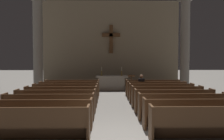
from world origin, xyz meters
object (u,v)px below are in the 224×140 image
Objects in this scene: pew_left_row_6 at (66,93)px; column_left_second at (38,46)px; column_right_second at (185,46)px; pew_left_row_4 at (56,101)px; candlestick_left at (102,73)px; pew_right_row_3 at (183,106)px; lectern at (131,84)px; pew_left_row_7 at (69,90)px; lone_worshipper at (141,86)px; pew_left_row_3 at (49,107)px; pew_left_row_8 at (72,88)px; pew_right_row_4 at (174,100)px; pew_right_row_2 at (194,113)px; altar at (112,82)px; pew_right_row_6 at (161,93)px; candlestick_right at (122,73)px; pew_left_row_5 at (61,97)px; pew_right_row_7 at (156,90)px; pew_right_row_5 at (167,96)px; pew_right_row_8 at (152,87)px; pew_left_row_2 at (40,114)px; pew_right_row_1 at (210,123)px.

column_left_second is at bearing 122.61° from pew_left_row_6.
column_left_second is at bearing 180.00° from column_right_second.
pew_left_row_4 is 7.11m from candlestick_left.
lectern is at bearing 99.50° from pew_right_row_3.
lone_worshipper is at bearing 0.55° from pew_left_row_7.
pew_left_row_7 is (0.00, 4.40, 0.00)m from pew_left_row_3.
pew_right_row_4 is (4.77, -4.40, 0.00)m from pew_left_row_8.
altar is (-2.38, 9.07, 0.06)m from pew_right_row_2.
pew_right_row_3 is 3.30m from pew_right_row_6.
column_right_second reaches higher than candlestick_right.
pew_left_row_7 is (0.00, 2.20, 0.00)m from pew_left_row_5.
pew_right_row_7 is 4.01m from candlestick_right.
pew_left_row_6 is 1.00× the size of pew_left_row_8.
pew_right_row_8 is (0.00, 3.30, 0.00)m from pew_right_row_5.
pew_left_row_7 is 7.28m from pew_right_row_2.
pew_left_row_2 and pew_right_row_6 have the same top height.
pew_left_row_7 is 4.77m from pew_right_row_7.
pew_left_row_3 and pew_right_row_2 have the same top height.
pew_left_row_4 is 0.51× the size of column_right_second.
pew_right_row_7 is 5.14× the size of candlestick_right.
pew_left_row_8 is at bearing 90.00° from pew_left_row_3.
pew_left_row_7 is 1.10m from pew_left_row_8.
pew_left_row_2 is 1.00× the size of pew_right_row_4.
pew_left_row_6 is at bearing -167.00° from pew_right_row_7.
pew_left_row_4 is at bearing -90.00° from pew_left_row_7.
pew_left_row_8 and pew_right_row_7 have the same top height.
pew_right_row_4 is at bearing -70.87° from altar.
pew_left_row_5 is 1.00× the size of pew_right_row_7.
pew_right_row_4 is (0.00, 3.30, 0.00)m from pew_right_row_1.
column_left_second is (-2.48, 6.07, 2.54)m from pew_left_row_4.
pew_right_row_4 is at bearing -75.96° from lone_worshipper.
pew_right_row_8 is at bearing -38.69° from candlestick_left.
pew_left_row_5 is at bearing -128.48° from lectern.
column_left_second reaches higher than pew_right_row_4.
pew_left_row_4 and pew_right_row_5 have the same top height.
pew_right_row_3 is (4.77, -2.20, 0.00)m from pew_left_row_5.
candlestick_left is at bearing 64.76° from pew_left_row_7.
pew_left_row_2 is 4.77m from pew_right_row_2.
lone_worshipper is at bearing 177.39° from pew_right_row_7.
pew_left_row_3 is at bearing 90.00° from pew_left_row_2.
pew_right_row_2 is 2.20m from pew_right_row_4.
pew_right_row_3 is at bearing -90.00° from pew_right_row_5.
pew_right_row_4 is (4.77, -2.20, 0.00)m from pew_left_row_6.
column_right_second is (2.48, 3.87, 2.54)m from pew_right_row_6.
pew_left_row_6 is at bearing -117.03° from altar.
candlestick_right reaches higher than lectern.
pew_right_row_7 is at bearing -2.61° from lone_worshipper.
pew_left_row_7 is 2.41× the size of lone_worshipper.
pew_right_row_6 is at bearing -70.18° from candlestick_right.
pew_left_row_4 is at bearing -140.02° from column_right_second.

